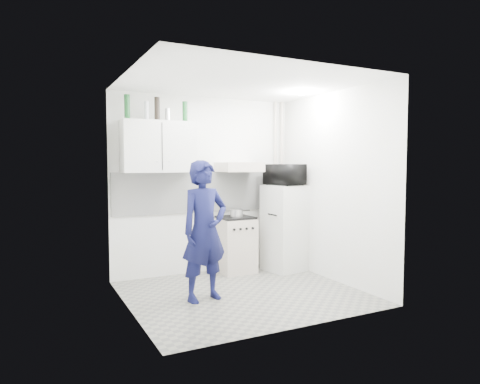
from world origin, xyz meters
name	(u,v)px	position (x,y,z in m)	size (l,w,h in m)	color
floor	(243,293)	(0.00, 0.00, 0.00)	(2.80, 2.80, 0.00)	slate
ceiling	(243,83)	(0.00, 0.00, 2.60)	(2.80, 2.80, 0.00)	white
wall_back	(205,185)	(0.00, 1.25, 1.30)	(2.80, 2.80, 0.00)	white
wall_left	(128,193)	(-1.40, 0.00, 1.30)	(2.60, 2.60, 0.00)	white
wall_right	(333,187)	(1.40, 0.00, 1.30)	(2.60, 2.60, 0.00)	white
person	(205,231)	(-0.52, -0.01, 0.83)	(0.61, 0.40, 1.66)	#0F1139
stove	(236,245)	(0.39, 1.00, 0.40)	(0.50, 0.50, 0.81)	beige
fridge	(284,228)	(1.10, 0.77, 0.65)	(0.54, 0.54, 1.30)	silver
stove_top	(236,217)	(0.39, 1.00, 0.82)	(0.48, 0.48, 0.03)	black
saucepan	(237,213)	(0.40, 0.99, 0.89)	(0.19, 0.19, 0.10)	silver
microwave	(285,175)	(1.10, 0.77, 1.45)	(0.39, 0.57, 0.32)	black
bottle_a	(127,107)	(-1.17, 1.07, 2.36)	(0.08, 0.08, 0.33)	#144C1E
bottle_c	(147,111)	(-0.91, 1.07, 2.33)	(0.06, 0.06, 0.25)	#B2B7BC
bottle_d	(157,109)	(-0.76, 1.07, 2.36)	(0.07, 0.07, 0.32)	black
canister_a	(168,115)	(-0.62, 1.07, 2.29)	(0.07, 0.07, 0.18)	silver
bottle_e	(185,112)	(-0.36, 1.07, 2.34)	(0.07, 0.07, 0.29)	#144C1E
upper_cabinet	(158,147)	(-0.75, 1.07, 1.85)	(1.00, 0.35, 0.70)	silver
range_hood	(239,167)	(0.45, 1.00, 1.57)	(0.60, 0.50, 0.14)	beige
backsplash	(205,192)	(0.00, 1.24, 1.20)	(2.74, 0.03, 0.60)	white
pipe_a	(282,184)	(1.30, 1.17, 1.30)	(0.05, 0.05, 2.60)	beige
pipe_b	(275,184)	(1.18, 1.17, 1.30)	(0.04, 0.04, 2.60)	beige
ceiling_spot_fixture	(302,94)	(1.00, 0.20, 2.57)	(0.10, 0.10, 0.02)	white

